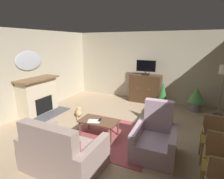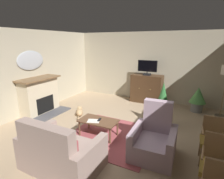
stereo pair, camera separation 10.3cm
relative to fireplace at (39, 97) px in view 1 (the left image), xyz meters
The scene contains 19 objects.
ground_plane 2.72m from the fireplace, ahead, with size 6.45×6.94×0.04m, color tan.
wall_back 4.09m from the fireplace, 48.73° to the left, with size 6.45×0.10×2.68m, color #B2A88E.
wall_left 0.86m from the fireplace, 148.27° to the right, with size 0.10×6.94×2.68m, color #B2A88E.
rug_central 2.88m from the fireplace, ahead, with size 2.06×1.93×0.01m, color #9E474C.
fireplace is the anchor object (origin of this frame).
wall_mirror_oval 1.18m from the fireplace, behind, with size 0.06×0.99×0.61m, color #B2B7BF.
tv_cabinet 3.87m from the fireplace, 43.56° to the left, with size 1.17×0.55×1.08m.
television 3.92m from the fireplace, 42.99° to the left, with size 0.73×0.20×0.56m.
coffee_table 2.54m from the fireplace, 10.01° to the right, with size 0.97×0.54×0.42m.
tv_remote 2.55m from the fireplace, ahead, with size 0.17×0.05×0.02m, color black.
folded_newspaper 2.48m from the fireplace, 12.56° to the right, with size 0.30×0.22×0.01m, color silver.
sofa_floral 3.09m from the fireplace, 35.72° to the right, with size 1.43×0.94×1.02m.
armchair_facing_sofa 3.97m from the fireplace, ahead, with size 0.90×0.96×1.10m.
side_chair_nearest_door 5.13m from the fireplace, 12.52° to the right, with size 0.48×0.50×0.93m.
side_chair_beside_plant 5.02m from the fireplace, ahead, with size 0.50×0.45×0.91m.
potted_plant_on_hearth_side 3.87m from the fireplace, 11.74° to the left, with size 0.49×0.49×1.27m.
potted_plant_tall_palm_by_window 5.24m from the fireplace, 28.03° to the left, with size 0.53×0.53×0.84m.
cat 1.41m from the fireplace, 17.66° to the left, with size 0.43×0.64×0.24m.
floor_lamp 5.85m from the fireplace, 23.59° to the left, with size 0.33×0.33×1.63m.
Camera 1 is at (1.90, -3.76, 2.31)m, focal length 28.64 mm.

